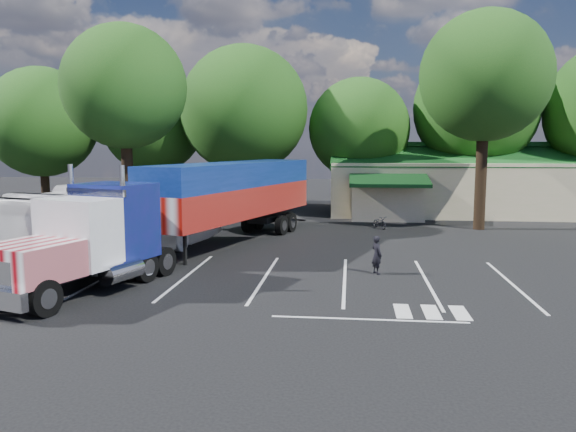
# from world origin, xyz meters

# --- Properties ---
(ground) EXTENTS (120.00, 120.00, 0.00)m
(ground) POSITION_xyz_m (0.00, 0.00, 0.00)
(ground) COLOR black
(ground) RESTS_ON ground
(event_hall) EXTENTS (24.20, 14.12, 5.55)m
(event_hall) POSITION_xyz_m (13.74, 17.81, 2.21)
(event_hall) COLOR beige
(event_hall) RESTS_ON ground
(tree_row_a) EXTENTS (9.00, 9.00, 11.68)m
(tree_row_a) POSITION_xyz_m (-22.00, 16.50, 7.16)
(tree_row_a) COLOR black
(tree_row_a) RESTS_ON ground
(tree_row_b) EXTENTS (8.40, 8.40, 11.35)m
(tree_row_b) POSITION_xyz_m (-13.00, 17.80, 7.13)
(tree_row_b) COLOR black
(tree_row_b) RESTS_ON ground
(tree_row_c) EXTENTS (10.00, 10.00, 13.05)m
(tree_row_c) POSITION_xyz_m (-5.00, 16.20, 8.04)
(tree_row_c) COLOR black
(tree_row_c) RESTS_ON ground
(tree_row_d) EXTENTS (8.00, 8.00, 10.60)m
(tree_row_d) POSITION_xyz_m (4.00, 17.50, 6.58)
(tree_row_d) COLOR black
(tree_row_d) RESTS_ON ground
(tree_row_e) EXTENTS (9.60, 9.60, 12.90)m
(tree_row_e) POSITION_xyz_m (13.00, 18.00, 8.09)
(tree_row_e) COLOR black
(tree_row_e) RESTS_ON ground
(tree_near_left) EXTENTS (7.60, 7.60, 12.65)m
(tree_near_left) POSITION_xyz_m (-10.50, 6.00, 8.81)
(tree_near_left) COLOR black
(tree_near_left) RESTS_ON ground
(tree_near_right) EXTENTS (8.00, 8.00, 13.50)m
(tree_near_right) POSITION_xyz_m (11.50, 8.50, 9.46)
(tree_near_right) COLOR black
(tree_near_right) RESTS_ON ground
(semi_truck) EXTENTS (9.25, 21.64, 4.59)m
(semi_truck) POSITION_xyz_m (-3.71, -1.01, 2.59)
(semi_truck) COLOR black
(semi_truck) RESTS_ON ground
(woman) EXTENTS (0.62, 0.69, 1.59)m
(woman) POSITION_xyz_m (4.50, -4.75, 0.80)
(woman) COLOR black
(woman) RESTS_ON ground
(bicycle) EXTENTS (1.17, 1.62, 0.81)m
(bicycle) POSITION_xyz_m (5.26, 8.00, 0.40)
(bicycle) COLOR black
(bicycle) RESTS_ON ground
(tour_bus) EXTENTS (6.42, 13.28, 3.61)m
(tour_bus) POSITION_xyz_m (-7.00, -2.93, 1.80)
(tour_bus) COLOR silver
(tour_bus) RESTS_ON ground
(silver_sedan) EXTENTS (4.08, 3.02, 1.28)m
(silver_sedan) POSITION_xyz_m (12.00, 14.00, 0.64)
(silver_sedan) COLOR #9D9FA4
(silver_sedan) RESTS_ON ground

